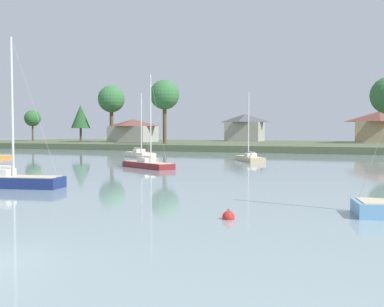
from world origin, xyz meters
name	(u,v)px	position (x,y,z in m)	size (l,w,h in m)	color
far_shore_bank	(324,146)	(0.00, 94.35, 0.58)	(179.80, 54.96, 1.17)	#4C563D
dinghy_orange	(0,157)	(-36.34, 38.16, 0.14)	(2.41, 3.18, 0.58)	orange
sailboat_navy	(5,184)	(-11.76, 13.89, 0.22)	(7.84, 3.45, 10.09)	navy
sailboat_maroon	(148,166)	(-10.52, 31.42, 0.20)	(6.79, 4.95, 9.50)	maroon
sailboat_sand	(250,160)	(-3.77, 45.27, 0.19)	(5.12, 6.65, 8.83)	tan
sailboat_cream	(140,156)	(-20.10, 47.47, 0.21)	(6.63, 6.16, 9.42)	beige
mooring_buoy_red	(228,217)	(4.90, 8.98, 0.09)	(0.51, 0.51, 0.56)	red
shore_tree_center	(111,100)	(-48.19, 85.07, 11.29)	(6.37, 6.37, 13.46)	brown
shore_tree_inland_c	(33,118)	(-76.12, 89.88, 7.25)	(4.37, 4.37, 8.31)	brown
shore_tree_center_right	(165,95)	(-29.76, 75.83, 11.07)	(6.07, 6.07, 13.07)	brown
shore_tree_center_left	(81,117)	(-55.60, 83.09, 7.26)	(4.56, 4.56, 8.92)	brown
cottage_near_water	(133,130)	(-44.37, 88.72, 3.99)	(10.47, 8.98, 5.46)	#9E998E
cottage_eastern	(380,126)	(11.24, 106.74, 4.92)	(11.41, 7.96, 7.25)	tan
cottage_behind_trees	(245,127)	(-21.62, 107.86, 4.85)	(9.72, 7.93, 7.12)	#9E998E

